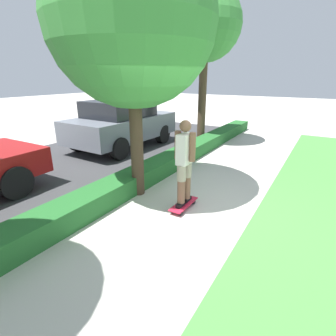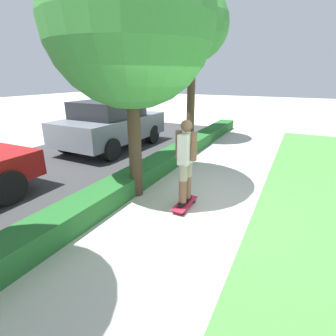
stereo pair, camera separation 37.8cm
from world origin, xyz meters
The scene contains 8 objects.
ground_plane centered at (0.00, 0.00, 0.00)m, with size 60.00×60.00×0.00m, color #BCB7AD.
street_asphalt centered at (0.00, 4.20, 0.00)m, with size 16.47×5.00×0.01m.
hedge_row centered at (0.00, 1.60, 0.19)m, with size 16.47×0.60×0.39m.
skateboard centered at (-0.14, 0.20, 0.08)m, with size 0.75×0.24×0.10m.
skater_person centered at (-0.14, 0.20, 0.93)m, with size 0.48×0.40×1.57m.
tree_mid centered at (-0.04, 1.35, 3.26)m, with size 2.99×2.99×4.76m.
tree_far centered at (4.73, 2.10, 3.91)m, with size 2.36×2.36×5.14m.
parked_car_middle centered at (2.74, 4.18, 0.84)m, with size 3.92×2.04×1.61m.
Camera 1 is at (-4.08, -1.85, 2.37)m, focal length 28.00 mm.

